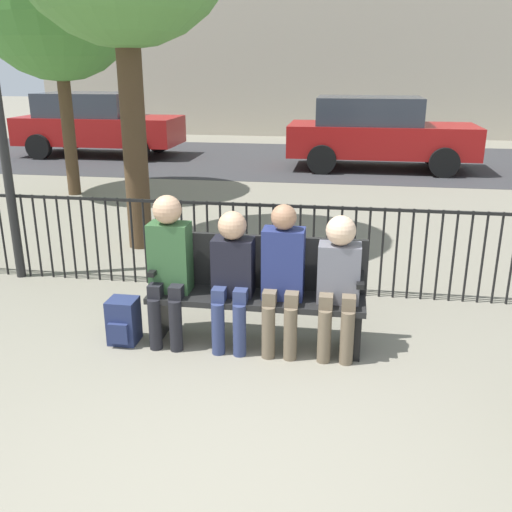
{
  "coord_description": "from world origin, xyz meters",
  "views": [
    {
      "loc": [
        0.7,
        -2.52,
        2.29
      ],
      "look_at": [
        0.0,
        1.87,
        0.8
      ],
      "focal_mm": 40.0,
      "sensor_mm": 36.0,
      "label": 1
    }
  ],
  "objects_px": {
    "seated_person_1": "(232,271)",
    "seated_person_2": "(283,271)",
    "seated_person_3": "(339,277)",
    "parked_car_1": "(378,132)",
    "park_bench": "(257,287)",
    "seated_person_0": "(169,261)",
    "backpack": "(123,321)",
    "parked_car_0": "(96,123)"
  },
  "relations": [
    {
      "from": "park_bench",
      "to": "seated_person_0",
      "type": "height_order",
      "value": "seated_person_0"
    },
    {
      "from": "park_bench",
      "to": "seated_person_1",
      "type": "distance_m",
      "value": 0.29
    },
    {
      "from": "seated_person_0",
      "to": "parked_car_1",
      "type": "relative_size",
      "value": 0.31
    },
    {
      "from": "seated_person_1",
      "to": "seated_person_2",
      "type": "bearing_deg",
      "value": 0.51
    },
    {
      "from": "parked_car_1",
      "to": "seated_person_0",
      "type": "bearing_deg",
      "value": -102.85
    },
    {
      "from": "seated_person_3",
      "to": "parked_car_1",
      "type": "xyz_separation_m",
      "value": [
        0.67,
        9.16,
        0.17
      ]
    },
    {
      "from": "park_bench",
      "to": "seated_person_3",
      "type": "xyz_separation_m",
      "value": [
        0.68,
        -0.13,
        0.18
      ]
    },
    {
      "from": "seated_person_1",
      "to": "parked_car_0",
      "type": "bearing_deg",
      "value": 119.34
    },
    {
      "from": "park_bench",
      "to": "parked_car_1",
      "type": "height_order",
      "value": "parked_car_1"
    },
    {
      "from": "backpack",
      "to": "seated_person_1",
      "type": "bearing_deg",
      "value": 6.05
    },
    {
      "from": "seated_person_0",
      "to": "parked_car_0",
      "type": "height_order",
      "value": "parked_car_0"
    },
    {
      "from": "seated_person_1",
      "to": "park_bench",
      "type": "bearing_deg",
      "value": 34.28
    },
    {
      "from": "seated_person_3",
      "to": "parked_car_1",
      "type": "relative_size",
      "value": 0.28
    },
    {
      "from": "seated_person_1",
      "to": "seated_person_2",
      "type": "distance_m",
      "value": 0.42
    },
    {
      "from": "seated_person_3",
      "to": "parked_car_1",
      "type": "distance_m",
      "value": 9.19
    },
    {
      "from": "seated_person_1",
      "to": "parked_car_1",
      "type": "height_order",
      "value": "parked_car_1"
    },
    {
      "from": "park_bench",
      "to": "parked_car_1",
      "type": "distance_m",
      "value": 9.14
    },
    {
      "from": "park_bench",
      "to": "seated_person_1",
      "type": "height_order",
      "value": "seated_person_1"
    },
    {
      "from": "seated_person_0",
      "to": "backpack",
      "type": "height_order",
      "value": "seated_person_0"
    },
    {
      "from": "parked_car_0",
      "to": "backpack",
      "type": "bearing_deg",
      "value": -65.1
    },
    {
      "from": "seated_person_0",
      "to": "seated_person_1",
      "type": "xyz_separation_m",
      "value": [
        0.54,
        -0.01,
        -0.06
      ]
    },
    {
      "from": "seated_person_3",
      "to": "backpack",
      "type": "xyz_separation_m",
      "value": [
        -1.82,
        -0.1,
        -0.48
      ]
    },
    {
      "from": "parked_car_0",
      "to": "parked_car_1",
      "type": "height_order",
      "value": "same"
    },
    {
      "from": "parked_car_0",
      "to": "seated_person_0",
      "type": "bearing_deg",
      "value": -63.04
    },
    {
      "from": "seated_person_0",
      "to": "seated_person_1",
      "type": "relative_size",
      "value": 1.1
    },
    {
      "from": "seated_person_0",
      "to": "parked_car_0",
      "type": "xyz_separation_m",
      "value": [
        -5.14,
        10.1,
        0.11
      ]
    },
    {
      "from": "seated_person_0",
      "to": "seated_person_3",
      "type": "xyz_separation_m",
      "value": [
        1.42,
        -0.01,
        -0.06
      ]
    },
    {
      "from": "seated_person_2",
      "to": "seated_person_3",
      "type": "bearing_deg",
      "value": -0.46
    },
    {
      "from": "seated_person_2",
      "to": "parked_car_1",
      "type": "height_order",
      "value": "parked_car_1"
    },
    {
      "from": "parked_car_1",
      "to": "seated_person_3",
      "type": "bearing_deg",
      "value": -94.2
    },
    {
      "from": "park_bench",
      "to": "seated_person_2",
      "type": "bearing_deg",
      "value": -29.2
    },
    {
      "from": "seated_person_0",
      "to": "park_bench",
      "type": "bearing_deg",
      "value": 9.66
    },
    {
      "from": "seated_person_2",
      "to": "seated_person_3",
      "type": "relative_size",
      "value": 1.06
    },
    {
      "from": "parked_car_0",
      "to": "parked_car_1",
      "type": "xyz_separation_m",
      "value": [
        7.23,
        -0.94,
        0.0
      ]
    },
    {
      "from": "seated_person_0",
      "to": "seated_person_2",
      "type": "relative_size",
      "value": 1.03
    },
    {
      "from": "park_bench",
      "to": "seated_person_0",
      "type": "bearing_deg",
      "value": -170.34
    },
    {
      "from": "park_bench",
      "to": "backpack",
      "type": "xyz_separation_m",
      "value": [
        -1.14,
        -0.23,
        -0.3
      ]
    },
    {
      "from": "park_bench",
      "to": "parked_car_1",
      "type": "xyz_separation_m",
      "value": [
        1.36,
        9.03,
        0.35
      ]
    },
    {
      "from": "seated_person_2",
      "to": "parked_car_1",
      "type": "xyz_separation_m",
      "value": [
        1.13,
        9.16,
        0.15
      ]
    },
    {
      "from": "seated_person_1",
      "to": "parked_car_1",
      "type": "relative_size",
      "value": 0.28
    },
    {
      "from": "seated_person_3",
      "to": "seated_person_1",
      "type": "bearing_deg",
      "value": -180.0
    },
    {
      "from": "parked_car_1",
      "to": "parked_car_0",
      "type": "bearing_deg",
      "value": 172.6
    }
  ]
}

